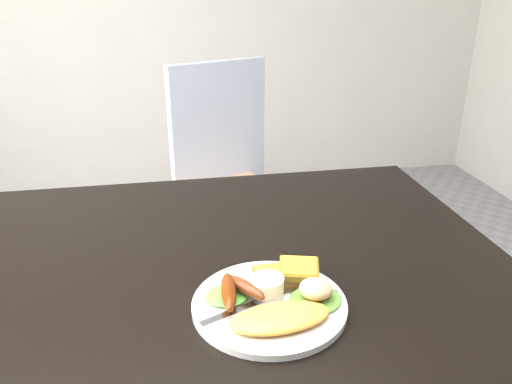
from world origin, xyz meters
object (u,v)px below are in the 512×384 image
object	(u,v)px
dining_table	(192,267)
person	(154,164)
plate	(269,305)
dining_chair	(226,200)

from	to	relation	value
dining_table	person	size ratio (longest dim) A/B	0.79
person	dining_table	bearing A→B (deg)	73.54
dining_table	plate	bearing A→B (deg)	-57.54
dining_chair	person	world-z (taller)	person
dining_table	plate	xyz separation A→B (m)	(0.11, -0.18, 0.03)
dining_table	dining_chair	distance (m)	0.97
dining_chair	plate	world-z (taller)	plate
dining_table	dining_chair	world-z (taller)	dining_table
person	plate	bearing A→B (deg)	80.54
dining_chair	plate	bearing A→B (deg)	-115.78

